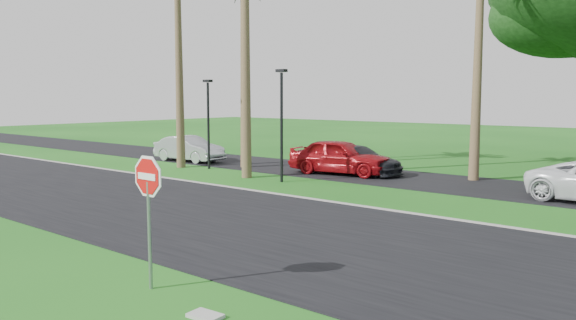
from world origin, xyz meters
The scene contains 11 objects.
ground centered at (0.00, 0.00, 0.00)m, with size 120.00×120.00×0.00m, color #165214.
road centered at (0.00, 2.00, 0.01)m, with size 120.00×8.00×0.02m, color black.
parking_strip centered at (0.00, 12.50, 0.01)m, with size 120.00×5.00×0.02m, color black.
curb centered at (0.00, 6.05, 0.03)m, with size 120.00×0.12×0.06m, color gray.
stop_sign_near centered at (0.50, -3.00, 1.77)m, with size 1.05×0.07×2.62m.
streetlight_left centered at (-11.50, 9.50, 2.50)m, with size 0.45×0.25×4.34m.
streetlight_right centered at (-6.00, 8.50, 2.65)m, with size 0.45×0.25×4.64m.
car_silver centered at (-14.60, 10.89, 0.69)m, with size 1.46×4.18×1.38m, color silver.
car_red centered at (-5.40, 11.93, 0.80)m, with size 1.89×4.70×1.60m, color maroon.
car_dark centered at (-4.86, 12.50, 0.64)m, with size 1.80×4.43×1.29m, color black.
utility_slab centered at (2.30, -3.29, 0.03)m, with size 0.55×0.35×0.06m, color #A0A199.
Camera 1 is at (8.84, -9.16, 3.54)m, focal length 35.00 mm.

